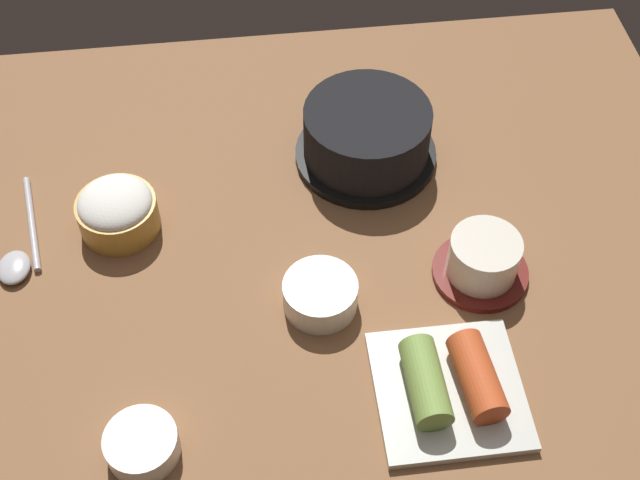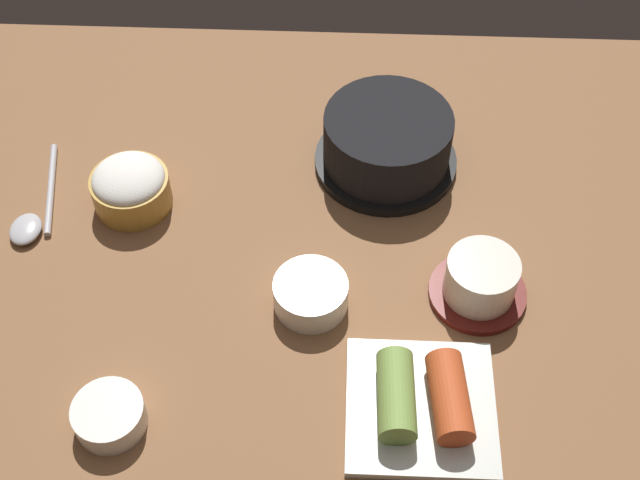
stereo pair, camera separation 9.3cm
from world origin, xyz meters
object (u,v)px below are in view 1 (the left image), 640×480
(banchan_cup_center, at_px, (320,294))
(spoon, at_px, (19,256))
(tea_cup_with_saucer, at_px, (483,260))
(side_bowl_near, at_px, (142,444))
(rice_bowl, at_px, (117,210))
(kimchi_plate, at_px, (450,385))
(stone_pot, at_px, (367,135))

(banchan_cup_center, relative_size, spoon, 0.49)
(tea_cup_with_saucer, bearing_deg, side_bowl_near, -155.61)
(rice_bowl, bearing_deg, spoon, -162.85)
(tea_cup_with_saucer, distance_m, kimchi_plate, 0.16)
(stone_pot, xyz_separation_m, kimchi_plate, (0.03, -0.33, -0.02))
(stone_pot, xyz_separation_m, spoon, (-0.41, -0.11, -0.03))
(spoon, bearing_deg, kimchi_plate, -26.75)
(tea_cup_with_saucer, relative_size, banchan_cup_center, 1.32)
(rice_bowl, height_order, spoon, rice_bowl)
(rice_bowl, distance_m, kimchi_plate, 0.42)
(stone_pot, bearing_deg, kimchi_plate, -84.46)
(rice_bowl, xyz_separation_m, kimchi_plate, (0.33, -0.26, -0.01))
(banchan_cup_center, distance_m, spoon, 0.34)
(rice_bowl, bearing_deg, stone_pot, 14.31)
(kimchi_plate, relative_size, side_bowl_near, 2.09)
(kimchi_plate, xyz_separation_m, side_bowl_near, (-0.30, -0.03, -0.00))
(tea_cup_with_saucer, distance_m, banchan_cup_center, 0.18)
(stone_pot, bearing_deg, side_bowl_near, -126.85)
(stone_pot, height_order, kimchi_plate, stone_pot)
(banchan_cup_center, bearing_deg, rice_bowl, 147.95)
(rice_bowl, bearing_deg, tea_cup_with_saucer, -16.42)
(tea_cup_with_saucer, height_order, kimchi_plate, tea_cup_with_saucer)
(tea_cup_with_saucer, bearing_deg, stone_pot, 117.03)
(stone_pot, relative_size, kimchi_plate, 1.19)
(banchan_cup_center, height_order, side_bowl_near, banchan_cup_center)
(stone_pot, xyz_separation_m, rice_bowl, (-0.30, -0.08, -0.01))
(kimchi_plate, relative_size, spoon, 0.89)
(side_bowl_near, bearing_deg, tea_cup_with_saucer, 24.39)
(tea_cup_with_saucer, relative_size, side_bowl_near, 1.51)
(banchan_cup_center, xyz_separation_m, kimchi_plate, (0.11, -0.12, -0.00))
(tea_cup_with_saucer, bearing_deg, kimchi_plate, -115.16)
(banchan_cup_center, bearing_deg, side_bowl_near, -141.66)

